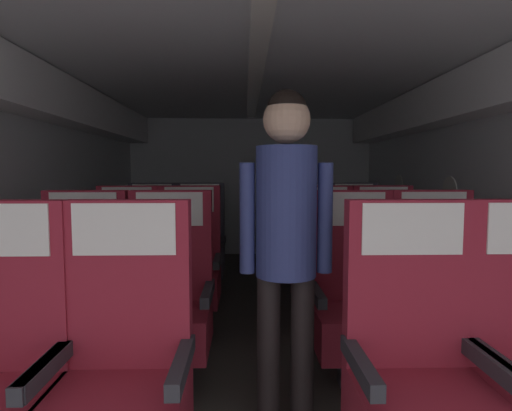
% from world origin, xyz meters
% --- Properties ---
extents(ground, '(3.87, 6.72, 0.02)m').
position_xyz_m(ground, '(0.00, 3.16, -0.01)').
color(ground, '#3D3833').
extents(fuselage_shell, '(3.75, 6.37, 2.10)m').
position_xyz_m(fuselage_shell, '(0.00, 3.44, 1.51)').
color(fuselage_shell, silver).
rests_on(fuselage_shell, ground).
extents(seat_a_left_aisle, '(0.52, 0.48, 1.14)m').
position_xyz_m(seat_a_left_aisle, '(-0.55, 1.52, 0.48)').
color(seat_a_left_aisle, '#38383D').
rests_on(seat_a_left_aisle, ground).
extents(seat_a_right_window, '(0.52, 0.48, 1.14)m').
position_xyz_m(seat_a_right_window, '(0.55, 1.50, 0.48)').
color(seat_a_right_window, '#38383D').
rests_on(seat_a_right_window, ground).
extents(seat_b_left_window, '(0.52, 0.48, 1.14)m').
position_xyz_m(seat_b_left_window, '(-1.04, 2.40, 0.48)').
color(seat_b_left_window, '#38383D').
rests_on(seat_b_left_window, ground).
extents(seat_b_left_aisle, '(0.52, 0.48, 1.14)m').
position_xyz_m(seat_b_left_aisle, '(-0.54, 2.40, 0.48)').
color(seat_b_left_aisle, '#38383D').
rests_on(seat_b_left_aisle, ground).
extents(seat_b_right_aisle, '(0.52, 0.48, 1.14)m').
position_xyz_m(seat_b_right_aisle, '(1.04, 2.39, 0.48)').
color(seat_b_right_aisle, '#38383D').
rests_on(seat_b_right_aisle, ground).
extents(seat_b_right_window, '(0.52, 0.48, 1.14)m').
position_xyz_m(seat_b_right_window, '(0.55, 2.38, 0.48)').
color(seat_b_right_window, '#38383D').
rests_on(seat_b_right_window, ground).
extents(seat_c_left_window, '(0.52, 0.48, 1.14)m').
position_xyz_m(seat_c_left_window, '(-1.03, 3.27, 0.48)').
color(seat_c_left_window, '#38383D').
rests_on(seat_c_left_window, ground).
extents(seat_c_left_aisle, '(0.52, 0.48, 1.14)m').
position_xyz_m(seat_c_left_aisle, '(-0.54, 3.28, 0.48)').
color(seat_c_left_aisle, '#38383D').
rests_on(seat_c_left_aisle, ground).
extents(seat_c_right_aisle, '(0.52, 0.48, 1.14)m').
position_xyz_m(seat_c_right_aisle, '(1.04, 3.28, 0.48)').
color(seat_c_right_aisle, '#38383D').
rests_on(seat_c_right_aisle, ground).
extents(seat_c_right_window, '(0.52, 0.48, 1.14)m').
position_xyz_m(seat_c_right_window, '(0.54, 3.26, 0.48)').
color(seat_c_right_window, '#38383D').
rests_on(seat_c_right_window, ground).
extents(seat_d_left_window, '(0.52, 0.48, 1.14)m').
position_xyz_m(seat_d_left_window, '(-1.02, 4.14, 0.48)').
color(seat_d_left_window, '#38383D').
rests_on(seat_d_left_window, ground).
extents(seat_d_left_aisle, '(0.52, 0.48, 1.14)m').
position_xyz_m(seat_d_left_aisle, '(-0.55, 4.17, 0.48)').
color(seat_d_left_aisle, '#38383D').
rests_on(seat_d_left_aisle, ground).
extents(seat_d_right_aisle, '(0.52, 0.48, 1.14)m').
position_xyz_m(seat_d_right_aisle, '(1.03, 4.17, 0.48)').
color(seat_d_right_aisle, '#38383D').
rests_on(seat_d_right_aisle, ground).
extents(seat_d_right_window, '(0.52, 0.48, 1.14)m').
position_xyz_m(seat_d_right_window, '(0.54, 4.17, 0.48)').
color(seat_d_right_window, '#38383D').
rests_on(seat_d_right_window, ground).
extents(flight_attendant, '(0.43, 0.28, 1.62)m').
position_xyz_m(flight_attendant, '(0.10, 1.93, 1.00)').
color(flight_attendant, black).
rests_on(flight_attendant, ground).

